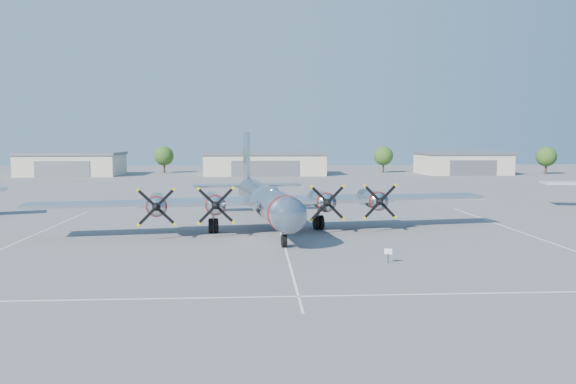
{
  "coord_description": "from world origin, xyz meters",
  "views": [
    {
      "loc": [
        -2.33,
        -51.71,
        8.55
      ],
      "look_at": [
        0.98,
        4.34,
        3.2
      ],
      "focal_mm": 35.0,
      "sensor_mm": 36.0,
      "label": 1
    }
  ],
  "objects": [
    {
      "name": "tree_far_east",
      "position": [
        68.0,
        80.0,
        4.22
      ],
      "size": [
        4.8,
        4.8,
        6.64
      ],
      "color": "#382619",
      "rests_on": "ground"
    },
    {
      "name": "ground",
      "position": [
        0.0,
        0.0,
        0.0
      ],
      "size": [
        260.0,
        260.0,
        0.0
      ],
      "primitive_type": "plane",
      "color": "#555558",
      "rests_on": "ground"
    },
    {
      "name": "hangar_center",
      "position": [
        0.0,
        81.96,
        2.71
      ],
      "size": [
        28.6,
        14.6,
        5.4
      ],
      "color": "beige",
      "rests_on": "ground"
    },
    {
      "name": "tree_east",
      "position": [
        30.0,
        88.0,
        4.22
      ],
      "size": [
        4.8,
        4.8,
        6.64
      ],
      "color": "#382619",
      "rests_on": "ground"
    },
    {
      "name": "hangar_west",
      "position": [
        -45.0,
        81.96,
        2.71
      ],
      "size": [
        22.6,
        14.6,
        5.4
      ],
      "color": "beige",
      "rests_on": "ground"
    },
    {
      "name": "info_placard",
      "position": [
        6.79,
        -14.22,
        0.72
      ],
      "size": [
        0.52,
        0.21,
        1.02
      ],
      "rotation": [
        0.0,
        0.0,
        -0.32
      ],
      "color": "black",
      "rests_on": "ground"
    },
    {
      "name": "tree_west",
      "position": [
        -25.0,
        90.0,
        4.22
      ],
      "size": [
        4.8,
        4.8,
        6.64
      ],
      "color": "#382619",
      "rests_on": "ground"
    },
    {
      "name": "main_bomber_b29",
      "position": [
        -1.52,
        1.57,
        0.0
      ],
      "size": [
        45.72,
        34.55,
        9.28
      ],
      "primitive_type": null,
      "rotation": [
        0.0,
        0.0,
        0.15
      ],
      "color": "silver",
      "rests_on": "ground"
    },
    {
      "name": "hangar_east",
      "position": [
        48.0,
        81.96,
        2.71
      ],
      "size": [
        20.6,
        14.6,
        5.4
      ],
      "color": "beige",
      "rests_on": "ground"
    },
    {
      "name": "parking_lines",
      "position": [
        0.0,
        -1.75,
        0.01
      ],
      "size": [
        60.0,
        50.08,
        0.01
      ],
      "color": "silver",
      "rests_on": "ground"
    }
  ]
}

